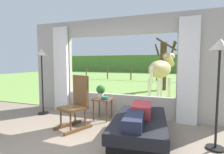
# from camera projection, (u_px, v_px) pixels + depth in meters

# --- Properties ---
(back_wall_with_window) EXTENTS (5.20, 0.12, 2.55)m
(back_wall_with_window) POSITION_uv_depth(u_px,v_px,m) (118.00, 68.00, 4.66)
(back_wall_with_window) COLOR #ADA599
(back_wall_with_window) RESTS_ON ground_plane
(curtain_panel_left) EXTENTS (0.44, 0.10, 2.40)m
(curtain_panel_left) POSITION_uv_depth(u_px,v_px,m) (61.00, 69.00, 5.12)
(curtain_panel_left) COLOR silver
(curtain_panel_left) RESTS_ON ground_plane
(curtain_panel_right) EXTENTS (0.44, 0.10, 2.40)m
(curtain_panel_right) POSITION_uv_depth(u_px,v_px,m) (188.00, 71.00, 3.95)
(curtain_panel_right) COLOR silver
(curtain_panel_right) RESTS_ON ground_plane
(outdoor_pasture_lawn) EXTENTS (36.00, 21.68, 0.02)m
(outdoor_pasture_lawn) POSITION_uv_depth(u_px,v_px,m) (159.00, 79.00, 14.94)
(outdoor_pasture_lawn) COLOR #759E47
(outdoor_pasture_lawn) RESTS_ON ground_plane
(distant_hill_ridge) EXTENTS (36.00, 2.00, 2.40)m
(distant_hill_ridge) POSITION_uv_depth(u_px,v_px,m) (166.00, 64.00, 24.04)
(distant_hill_ridge) COLOR #558437
(distant_hill_ridge) RESTS_ON ground_plane
(recliner_sofa) EXTENTS (1.09, 1.79, 0.42)m
(recliner_sofa) POSITION_uv_depth(u_px,v_px,m) (140.00, 129.00, 3.17)
(recliner_sofa) COLOR black
(recliner_sofa) RESTS_ON ground_plane
(reclining_person) EXTENTS (0.41, 1.44, 0.22)m
(reclining_person) POSITION_uv_depth(u_px,v_px,m) (139.00, 113.00, 3.10)
(reclining_person) COLOR #B23338
(reclining_person) RESTS_ON recliner_sofa
(rocking_chair) EXTENTS (0.69, 0.80, 1.12)m
(rocking_chair) POSITION_uv_depth(u_px,v_px,m) (77.00, 102.00, 3.79)
(rocking_chair) COLOR brown
(rocking_chair) RESTS_ON ground_plane
(side_table) EXTENTS (0.44, 0.44, 0.52)m
(side_table) POSITION_uv_depth(u_px,v_px,m) (103.00, 102.00, 4.34)
(side_table) COLOR brown
(side_table) RESTS_ON ground_plane
(potted_plant) EXTENTS (0.22, 0.22, 0.32)m
(potted_plant) POSITION_uv_depth(u_px,v_px,m) (101.00, 90.00, 4.40)
(potted_plant) COLOR silver
(potted_plant) RESTS_ON side_table
(book_stack) EXTENTS (0.16, 0.16, 0.06)m
(book_stack) POSITION_uv_depth(u_px,v_px,m) (105.00, 98.00, 4.23)
(book_stack) COLOR #23478C
(book_stack) RESTS_ON side_table
(floor_lamp_left) EXTENTS (0.32, 0.32, 1.76)m
(floor_lamp_left) POSITION_uv_depth(u_px,v_px,m) (42.00, 62.00, 4.73)
(floor_lamp_left) COLOR black
(floor_lamp_left) RESTS_ON ground_plane
(floor_lamp_right) EXTENTS (0.32, 0.32, 1.77)m
(floor_lamp_right) POSITION_uv_depth(u_px,v_px,m) (219.00, 61.00, 2.75)
(floor_lamp_right) COLOR black
(floor_lamp_right) RESTS_ON ground_plane
(horse) EXTENTS (0.98, 1.80, 1.73)m
(horse) POSITION_uv_depth(u_px,v_px,m) (161.00, 70.00, 6.07)
(horse) COLOR tan
(horse) RESTS_ON outdoor_pasture_lawn
(pasture_tree) EXTENTS (1.10, 1.26, 2.55)m
(pasture_tree) POSITION_uv_depth(u_px,v_px,m) (164.00, 64.00, 8.77)
(pasture_tree) COLOR #4C3823
(pasture_tree) RESTS_ON outdoor_pasture_lawn
(pasture_fence_line) EXTENTS (16.10, 0.10, 1.10)m
(pasture_fence_line) POSITION_uv_depth(u_px,v_px,m) (157.00, 71.00, 13.33)
(pasture_fence_line) COLOR brown
(pasture_fence_line) RESTS_ON outdoor_pasture_lawn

